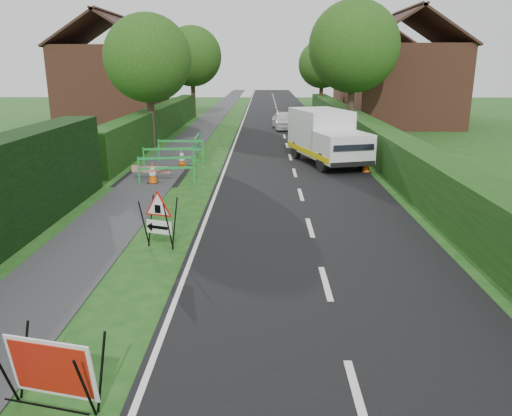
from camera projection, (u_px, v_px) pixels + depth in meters
name	position (u px, v px, depth m)	size (l,w,h in m)	color
ground	(193.00, 307.00, 8.95)	(120.00, 120.00, 0.00)	#164614
road_surface	(278.00, 116.00, 42.54)	(6.00, 90.00, 0.02)	black
footpath	(214.00, 115.00, 42.63)	(2.00, 90.00, 0.02)	#2D2D30
hedge_west_far	(161.00, 136.00, 30.17)	(1.00, 24.00, 1.80)	#14380F
hedge_east	(371.00, 154.00, 24.23)	(1.20, 50.00, 1.50)	#14380F
house_west	(113.00, 83.00, 37.13)	(7.50, 7.40, 7.88)	brown
house_east_a	(403.00, 84.00, 34.89)	(7.50, 7.40, 7.88)	brown
house_east_b	(375.00, 78.00, 48.32)	(7.50, 7.40, 7.88)	brown
tree_nw	(148.00, 58.00, 25.08)	(4.40, 4.40, 6.70)	#2D2116
tree_ne	(354.00, 47.00, 28.56)	(5.20, 5.20, 7.79)	#2D2116
tree_fw	(192.00, 56.00, 40.36)	(4.80, 4.80, 7.24)	#2D2116
tree_fe	(322.00, 64.00, 44.20)	(4.20, 4.20, 6.33)	#2D2116
red_rect_sign	(51.00, 370.00, 6.13)	(1.28, 0.94, 0.99)	black
triangle_sign	(157.00, 215.00, 11.56)	(1.03, 1.03, 1.19)	black
works_van	(326.00, 136.00, 21.62)	(3.26, 5.33, 2.28)	silver
traffic_cone_0	(367.00, 163.00, 19.98)	(0.38, 0.38, 0.79)	black
traffic_cone_1	(359.00, 152.00, 22.37)	(0.38, 0.38, 0.79)	black
traffic_cone_2	(335.00, 148.00, 23.49)	(0.38, 0.38, 0.79)	black
traffic_cone_3	(152.00, 173.00, 18.14)	(0.38, 0.38, 0.79)	black
traffic_cone_4	(182.00, 158.00, 20.94)	(0.38, 0.38, 0.79)	black
ped_barrier_0	(166.00, 166.00, 18.16)	(2.09, 0.68, 1.00)	green
ped_barrier_1	(169.00, 156.00, 20.15)	(2.09, 0.63, 1.00)	green
ped_barrier_2	(181.00, 148.00, 22.19)	(2.07, 0.41, 1.00)	green
ped_barrier_3	(197.00, 143.00, 23.41)	(0.43, 2.07, 1.00)	green
redwhite_plank	(151.00, 181.00, 18.59)	(1.50, 0.04, 0.25)	red
hatchback_car	(284.00, 120.00, 33.48)	(1.40, 3.48, 1.19)	silver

